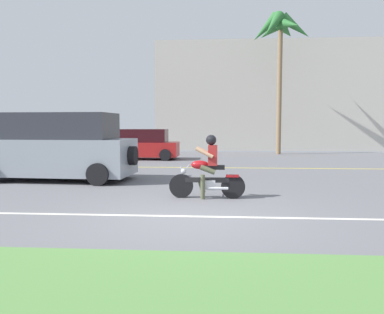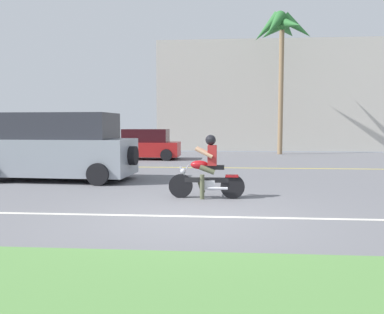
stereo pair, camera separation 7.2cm
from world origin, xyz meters
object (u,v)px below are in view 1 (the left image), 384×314
at_px(motorcyclist, 208,172).
at_px(palm_tree_0, 280,33).
at_px(suv_nearby, 58,148).
at_px(parked_car_1, 142,145).
at_px(parked_car_0, 23,144).

xyz_separation_m(motorcyclist, palm_tree_0, (3.63, 14.30, 6.31)).
height_order(suv_nearby, palm_tree_0, palm_tree_0).
bearing_deg(parked_car_1, parked_car_0, -176.78).
bearing_deg(motorcyclist, suv_nearby, 149.99).
relative_size(suv_nearby, palm_tree_0, 0.60).
distance_m(motorcyclist, suv_nearby, 5.47).
distance_m(parked_car_1, palm_tree_0, 10.37).
bearing_deg(parked_car_1, motorcyclist, -70.60).
xyz_separation_m(parked_car_0, parked_car_1, (5.96, 0.34, -0.05)).
distance_m(parked_car_0, palm_tree_0, 15.22).
bearing_deg(palm_tree_0, parked_car_1, -151.12).
bearing_deg(suv_nearby, parked_car_0, 123.94).
bearing_deg(parked_car_0, motorcyclist, -46.08).
bearing_deg(parked_car_0, suv_nearby, -56.06).
xyz_separation_m(suv_nearby, parked_car_0, (-4.86, 7.23, -0.25)).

